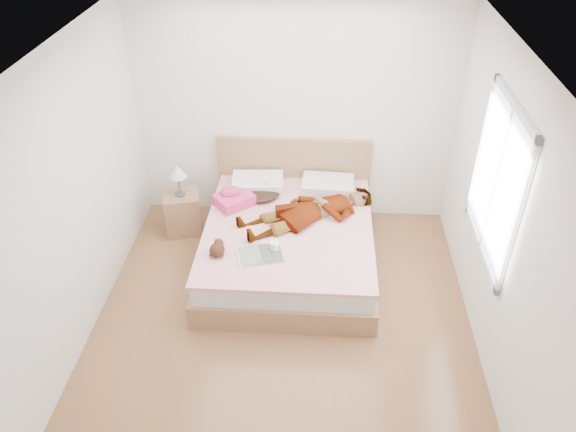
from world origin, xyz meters
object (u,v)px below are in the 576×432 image
(towel, at_px, (233,198))
(nightstand, at_px, (182,210))
(bed, at_px, (289,239))
(woman, at_px, (310,208))
(plush_toy, at_px, (217,249))
(coffee_mug, at_px, (275,246))
(magazine, at_px, (261,255))
(phone, at_px, (266,180))

(towel, distance_m, nightstand, 0.73)
(towel, height_order, nightstand, nightstand)
(bed, height_order, towel, bed)
(woman, height_order, towel, woman)
(plush_toy, bearing_deg, coffee_mug, 9.30)
(woman, distance_m, nightstand, 1.56)
(towel, bearing_deg, plush_toy, -91.85)
(bed, xyz_separation_m, coffee_mug, (-0.11, -0.51, 0.29))
(coffee_mug, xyz_separation_m, nightstand, (-1.16, 0.97, -0.27))
(bed, distance_m, plush_toy, 0.94)
(bed, height_order, coffee_mug, bed)
(towel, xyz_separation_m, nightstand, (-0.64, 0.18, -0.30))
(woman, distance_m, plush_toy, 1.12)
(magazine, relative_size, plush_toy, 2.30)
(bed, distance_m, magazine, 0.69)
(phone, relative_size, magazine, 0.20)
(coffee_mug, bearing_deg, plush_toy, -170.70)
(woman, bearing_deg, towel, -131.43)
(bed, xyz_separation_m, towel, (-0.63, 0.28, 0.32))
(woman, bearing_deg, plush_toy, -80.79)
(magazine, height_order, coffee_mug, coffee_mug)
(bed, height_order, plush_toy, bed)
(woman, bearing_deg, coffee_mug, -57.66)
(coffee_mug, bearing_deg, phone, 99.68)
(woman, xyz_separation_m, plush_toy, (-0.87, -0.71, -0.04))
(coffee_mug, distance_m, nightstand, 1.53)
(towel, xyz_separation_m, magazine, (0.39, -0.88, -0.07))
(woman, relative_size, plush_toy, 6.92)
(woman, height_order, coffee_mug, woman)
(magazine, bearing_deg, phone, 92.33)
(bed, relative_size, towel, 4.24)
(nightstand, bearing_deg, bed, -19.88)
(woman, relative_size, nightstand, 1.79)
(magazine, xyz_separation_m, plush_toy, (-0.42, 0.00, 0.06))
(plush_toy, xyz_separation_m, nightstand, (-0.61, 1.06, -0.29))
(coffee_mug, bearing_deg, bed, 77.79)
(bed, bearing_deg, phone, 119.37)
(phone, bearing_deg, plush_toy, -138.42)
(magazine, relative_size, nightstand, 0.59)
(woman, xyz_separation_m, nightstand, (-1.48, 0.35, -0.33))
(woman, xyz_separation_m, coffee_mug, (-0.33, -0.62, -0.06))
(woman, relative_size, magazine, 3.02)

